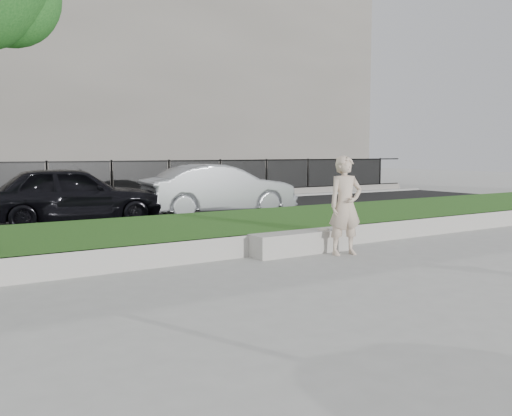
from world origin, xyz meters
TOP-DOWN VIEW (x-y plane):
  - ground at (0.00, 0.00)m, footprint 90.00×90.00m
  - grass_bank at (0.00, 3.00)m, footprint 34.00×4.00m
  - grass_kerb at (0.00, 1.04)m, footprint 34.00×0.08m
  - street at (0.00, 8.50)m, footprint 34.00×7.00m
  - far_pavement at (0.00, 13.00)m, footprint 34.00×3.00m
  - iron_fence at (0.00, 12.00)m, footprint 32.00×0.30m
  - building_facade at (0.00, 20.00)m, footprint 34.00×10.00m
  - stone_bench at (1.31, 0.80)m, footprint 2.02×0.51m
  - man at (1.94, 0.25)m, footprint 0.74×0.56m
  - book at (1.82, 0.72)m, footprint 0.27×0.24m
  - car_dark at (-1.12, 7.18)m, footprint 4.74×2.53m
  - car_silver at (3.18, 7.15)m, footprint 4.67×2.03m

SIDE VIEW (x-z plane):
  - ground at x=0.00m, z-range 0.00..0.00m
  - street at x=0.00m, z-range 0.00..0.04m
  - far_pavement at x=0.00m, z-range 0.00..0.12m
  - grass_bank at x=0.00m, z-range 0.00..0.40m
  - grass_kerb at x=0.00m, z-range 0.00..0.40m
  - stone_bench at x=1.31m, z-range 0.00..0.41m
  - book at x=1.82m, z-range 0.41..0.44m
  - iron_fence at x=0.00m, z-range -0.21..1.29m
  - car_silver at x=3.18m, z-range 0.04..1.53m
  - car_dark at x=-1.12m, z-range 0.04..1.57m
  - man at x=1.94m, z-range 0.00..1.83m
  - building_facade at x=0.00m, z-range 0.00..10.00m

